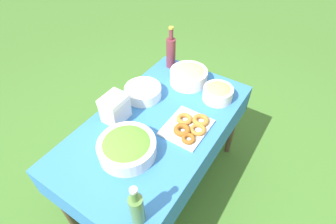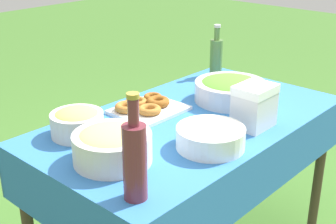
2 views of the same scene
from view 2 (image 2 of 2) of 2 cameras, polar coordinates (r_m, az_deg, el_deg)
name	(u,v)px [view 2 (image 2 of 2)]	position (r m, az deg, el deg)	size (l,w,h in m)	color
picnic_table	(190,139)	(2.14, 2.74, -3.35)	(1.45, 0.82, 0.78)	#2D6BB2
salad_bowl	(230,89)	(2.30, 7.55, 2.82)	(0.35, 0.35, 0.12)	silver
pasta_bowl	(112,144)	(1.71, -6.81, -3.94)	(0.29, 0.29, 0.13)	silver
donut_platter	(146,107)	(2.17, -2.67, 0.66)	(0.32, 0.29, 0.05)	silver
plate_stack	(210,138)	(1.82, 5.20, -3.14)	(0.27, 0.27, 0.08)	white
olive_oil_bottle	(216,56)	(2.67, 5.90, 6.87)	(0.07, 0.07, 0.29)	#4C7238
wine_bottle	(135,159)	(1.45, -4.08, -5.70)	(0.08, 0.08, 0.36)	maroon
fruit_bowl	(77,121)	(1.95, -11.02, -1.14)	(0.22, 0.22, 0.12)	silver
cooler_box	(254,106)	(2.01, 10.47, 0.73)	(0.17, 0.14, 0.19)	silver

